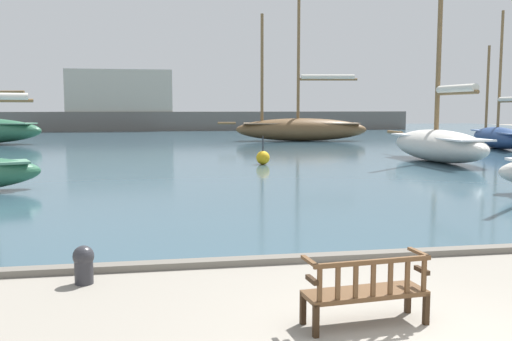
{
  "coord_description": "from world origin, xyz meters",
  "views": [
    {
      "loc": [
        -3.09,
        -6.0,
        2.81
      ],
      "look_at": [
        -0.22,
        10.0,
        1.0
      ],
      "focal_mm": 40.0,
      "sensor_mm": 36.0,
      "label": 1
    }
  ],
  "objects": [
    {
      "name": "harbor_water",
      "position": [
        0.0,
        44.0,
        0.04
      ],
      "size": [
        100.0,
        80.0,
        0.08
      ],
      "primitive_type": "cube",
      "color": "#385666",
      "rests_on": "ground"
    },
    {
      "name": "quay_edge_kerb",
      "position": [
        0.0,
        3.85,
        0.06
      ],
      "size": [
        40.0,
        0.3,
        0.12
      ],
      "primitive_type": "cube",
      "color": "slate",
      "rests_on": "ground"
    },
    {
      "name": "park_bench",
      "position": [
        -0.44,
        0.74,
        0.47
      ],
      "size": [
        1.64,
        0.67,
        0.92
      ],
      "color": "#322113",
      "rests_on": "ground"
    },
    {
      "name": "sailboat_distant_harbor",
      "position": [
        8.71,
        39.03,
        1.24
      ],
      "size": [
        12.16,
        4.13,
        14.7
      ],
      "color": "brown",
      "rests_on": "harbor_water"
    },
    {
      "name": "sailboat_far_starboard",
      "position": [
        10.96,
        20.53,
        1.02
      ],
      "size": [
        2.58,
        9.85,
        10.18
      ],
      "color": "silver",
      "rests_on": "harbor_water"
    },
    {
      "name": "sailboat_nearest_starboard",
      "position": [
        19.5,
        28.49,
        0.92
      ],
      "size": [
        3.21,
        7.74,
        9.02
      ],
      "color": "navy",
      "rests_on": "harbor_water"
    },
    {
      "name": "mooring_bollard",
      "position": [
        -4.23,
        3.19,
        0.34
      ],
      "size": [
        0.34,
        0.34,
        0.62
      ],
      "color": "#2D2D33",
      "rests_on": "ground"
    },
    {
      "name": "channel_buoy",
      "position": [
        2.03,
        20.66,
        0.41
      ],
      "size": [
        0.65,
        0.65,
        1.35
      ],
      "color": "gold",
      "rests_on": "harbor_water"
    },
    {
      "name": "far_breakwater",
      "position": [
        -2.06,
        61.61,
        2.13
      ],
      "size": [
        55.37,
        2.4,
        7.09
      ],
      "color": "#66605B",
      "rests_on": "ground"
    }
  ]
}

